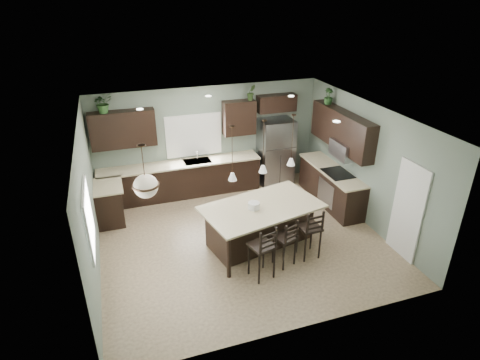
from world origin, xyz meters
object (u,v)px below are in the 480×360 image
object	(u,v)px
serving_dish	(254,206)
bar_stool_center	(284,242)
bar_stool_left	(262,251)
bar_stool_right	(309,233)
plant_back_left	(103,103)
refrigerator	(275,152)
kitchen_island	(261,225)

from	to	relation	value
serving_dish	bar_stool_center	xyz separation A→B (m)	(0.37, -0.77, -0.47)
bar_stool_left	bar_stool_right	size ratio (longest dim) A/B	1.02
bar_stool_left	plant_back_left	size ratio (longest dim) A/B	2.44
bar_stool_center	plant_back_left	size ratio (longest dim) A/B	2.21
refrigerator	bar_stool_left	distance (m)	4.17
kitchen_island	plant_back_left	world-z (taller)	plant_back_left
kitchen_island	bar_stool_left	size ratio (longest dim) A/B	2.12
bar_stool_center	plant_back_left	bearing A→B (deg)	109.49
kitchen_island	bar_stool_left	distance (m)	1.10
bar_stool_center	bar_stool_right	size ratio (longest dim) A/B	0.93
bar_stool_left	plant_back_left	world-z (taller)	plant_back_left
bar_stool_center	bar_stool_right	distance (m)	0.59
bar_stool_left	bar_stool_center	size ratio (longest dim) A/B	1.11
kitchen_island	bar_stool_right	bearing A→B (deg)	-55.82
bar_stool_center	bar_stool_right	bearing A→B (deg)	-11.28
bar_stool_center	bar_stool_right	xyz separation A→B (m)	(0.59, 0.09, 0.04)
kitchen_island	bar_stool_center	distance (m)	0.83
bar_stool_center	bar_stool_left	bearing A→B (deg)	-179.53
kitchen_island	bar_stool_center	world-z (taller)	bar_stool_center
kitchen_island	serving_dish	distance (m)	0.57
serving_dish	bar_stool_center	world-z (taller)	serving_dish
refrigerator	kitchen_island	xyz separation A→B (m)	(-1.45, -2.70, -0.46)
kitchen_island	serving_dish	size ratio (longest dim) A/B	10.18
serving_dish	bar_stool_center	distance (m)	0.98
bar_stool_left	plant_back_left	distance (m)	5.03
plant_back_left	bar_stool_right	bearing A→B (deg)	-44.53
serving_dish	refrigerator	bearing A→B (deg)	59.04
bar_stool_center	bar_stool_right	world-z (taller)	bar_stool_right
bar_stool_center	refrigerator	bearing A→B (deg)	49.79
serving_dish	plant_back_left	bearing A→B (deg)	132.76
bar_stool_center	kitchen_island	bearing A→B (deg)	81.78
kitchen_island	bar_stool_left	xyz separation A→B (m)	(-0.39, -1.03, 0.11)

